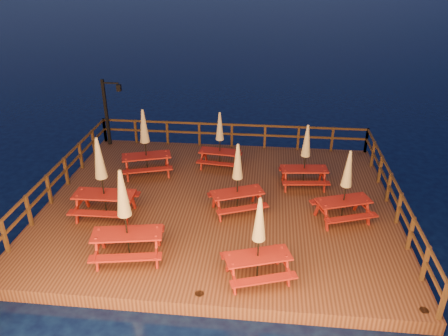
# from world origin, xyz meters

# --- Properties ---
(ground) EXTENTS (500.00, 500.00, 0.00)m
(ground) POSITION_xyz_m (0.00, 0.00, 0.00)
(ground) COLOR black
(ground) RESTS_ON ground
(deck) EXTENTS (12.00, 10.00, 0.40)m
(deck) POSITION_xyz_m (0.00, 0.00, 0.20)
(deck) COLOR #472617
(deck) RESTS_ON ground
(deck_piles) EXTENTS (11.44, 9.44, 1.40)m
(deck_piles) POSITION_xyz_m (0.00, 0.00, -0.30)
(deck_piles) COLOR #3E2813
(deck_piles) RESTS_ON ground
(railing) EXTENTS (11.80, 9.75, 1.10)m
(railing) POSITION_xyz_m (0.00, 1.78, 1.16)
(railing) COLOR #3E2813
(railing) RESTS_ON deck
(lamp_post) EXTENTS (0.85, 0.18, 3.00)m
(lamp_post) POSITION_xyz_m (-5.39, 4.55, 2.20)
(lamp_post) COLOR black
(lamp_post) RESTS_ON deck
(picnic_table_0) EXTENTS (2.11, 1.93, 2.48)m
(picnic_table_0) POSITION_xyz_m (4.10, -0.71, 1.69)
(picnic_table_0) COLOR maroon
(picnic_table_0) RESTS_ON deck
(picnic_table_1) EXTENTS (2.11, 1.92, 2.50)m
(picnic_table_1) POSITION_xyz_m (1.46, -3.85, 1.70)
(picnic_table_1) COLOR maroon
(picnic_table_1) RESTS_ON deck
(picnic_table_2) EXTENTS (2.24, 2.03, 2.66)m
(picnic_table_2) POSITION_xyz_m (-3.07, 1.85, 1.78)
(picnic_table_2) COLOR maroon
(picnic_table_2) RESTS_ON deck
(picnic_table_3) EXTENTS (2.21, 1.93, 2.81)m
(picnic_table_3) POSITION_xyz_m (-2.23, -3.33, 1.86)
(picnic_table_3) COLOR maroon
(picnic_table_3) RESTS_ON deck
(picnic_table_4) EXTENTS (1.99, 1.65, 2.81)m
(picnic_table_4) POSITION_xyz_m (-3.64, -1.27, 1.86)
(picnic_table_4) COLOR maroon
(picnic_table_4) RESTS_ON deck
(picnic_table_5) EXTENTS (2.14, 1.97, 2.47)m
(picnic_table_5) POSITION_xyz_m (0.65, -0.53, 1.68)
(picnic_table_5) COLOR maroon
(picnic_table_5) RESTS_ON deck
(picnic_table_6) EXTENTS (1.84, 1.57, 2.44)m
(picnic_table_6) POSITION_xyz_m (2.97, 1.47, 1.67)
(picnic_table_6) COLOR maroon
(picnic_table_6) RESTS_ON deck
(picnic_table_7) EXTENTS (1.78, 1.52, 2.34)m
(picnic_table_7) POSITION_xyz_m (-0.30, 2.76, 1.62)
(picnic_table_7) COLOR maroon
(picnic_table_7) RESTS_ON deck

